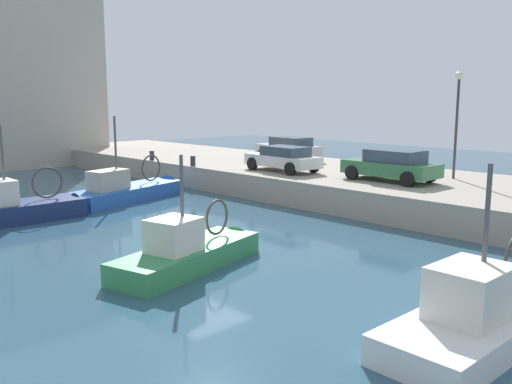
% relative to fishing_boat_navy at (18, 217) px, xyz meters
% --- Properties ---
extents(water_surface, '(80.00, 80.00, 0.00)m').
position_rel_fishing_boat_navy_xyz_m(water_surface, '(2.92, -8.06, -0.16)').
color(water_surface, '#2D5166').
rests_on(water_surface, ground).
extents(quay_wall, '(9.00, 56.00, 1.20)m').
position_rel_fishing_boat_navy_xyz_m(quay_wall, '(14.42, -8.06, 0.44)').
color(quay_wall, '#9E9384').
rests_on(quay_wall, ground).
extents(fishing_boat_navy, '(6.54, 2.31, 4.71)m').
position_rel_fishing_boat_navy_xyz_m(fishing_boat_navy, '(0.00, 0.00, 0.00)').
color(fishing_boat_navy, navy).
rests_on(fishing_boat_navy, ground).
extents(fishing_boat_green, '(6.11, 2.92, 4.04)m').
position_rel_fishing_boat_navy_xyz_m(fishing_boat_green, '(1.48, -9.59, -0.01)').
color(fishing_boat_green, '#388951').
rests_on(fishing_boat_green, ground).
extents(fishing_boat_blue, '(7.19, 3.44, 4.90)m').
position_rel_fishing_boat_navy_xyz_m(fishing_boat_blue, '(5.93, 1.16, -0.03)').
color(fishing_boat_blue, '#2D60B7').
rests_on(fishing_boat_blue, ground).
extents(fishing_boat_white, '(6.35, 2.26, 4.48)m').
position_rel_fishing_boat_navy_xyz_m(fishing_boat_white, '(2.96, -17.69, 0.01)').
color(fishing_boat_white, white).
rests_on(fishing_boat_white, ground).
extents(parked_car_green, '(2.05, 4.25, 1.41)m').
position_rel_fishing_boat_navy_xyz_m(parked_car_green, '(13.15, -8.74, 1.77)').
color(parked_car_green, '#387547').
rests_on(parked_car_green, quay_wall).
extents(parked_car_silver, '(2.02, 4.11, 1.40)m').
position_rel_fishing_boat_navy_xyz_m(parked_car_silver, '(15.91, 0.03, 1.76)').
color(parked_car_silver, '#B7B7BC').
rests_on(parked_car_silver, quay_wall).
extents(parked_car_white, '(2.01, 4.18, 1.28)m').
position_rel_fishing_boat_navy_xyz_m(parked_car_white, '(12.11, -3.10, 1.71)').
color(parked_car_white, silver).
rests_on(parked_car_white, quay_wall).
extents(mooring_bollard_mid, '(0.28, 0.28, 0.55)m').
position_rel_fishing_boat_navy_xyz_m(mooring_bollard_mid, '(10.27, 1.94, 1.32)').
color(mooring_bollard_mid, '#2D2D33').
rests_on(mooring_bollard_mid, quay_wall).
extents(mooring_bollard_north, '(0.28, 0.28, 0.55)m').
position_rel_fishing_boat_navy_xyz_m(mooring_bollard_north, '(10.27, 5.94, 1.32)').
color(mooring_bollard_north, '#2D2D33').
rests_on(mooring_bollard_north, quay_wall).
extents(quay_streetlamp, '(0.36, 0.36, 4.83)m').
position_rel_fishing_boat_navy_xyz_m(quay_streetlamp, '(15.92, -10.28, 4.30)').
color(quay_streetlamp, '#38383D').
rests_on(quay_streetlamp, quay_wall).
extents(waterfront_building_central, '(9.48, 8.48, 12.61)m').
position_rel_fishing_boat_navy_xyz_m(waterfront_building_central, '(8.42, 19.85, 6.17)').
color(waterfront_building_central, '#B2A899').
rests_on(waterfront_building_central, ground).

